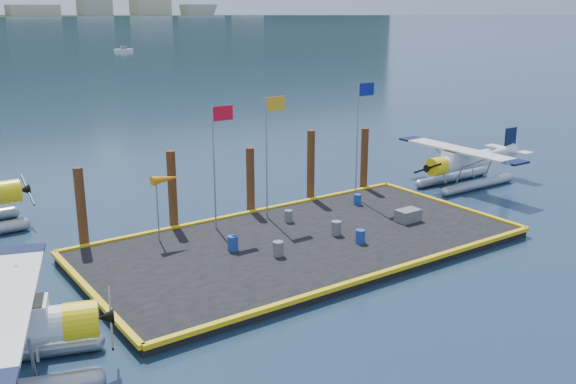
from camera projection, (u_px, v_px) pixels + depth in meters
The scene contains 20 objects.
ground at pixel (303, 248), 30.03m from camera, with size 4000.00×4000.00×0.00m, color #162D44.
dock at pixel (303, 244), 29.97m from camera, with size 20.00×10.00×0.40m, color black.
dock_bumpers at pixel (303, 238), 29.89m from camera, with size 20.25×10.25×0.18m, color gold, non-canonical shape.
seaplane_d at pixel (462, 164), 40.12m from camera, with size 8.28×9.12×3.26m.
drum_0 at pixel (233, 243), 28.60m from camera, with size 0.47×0.47×0.67m, color navy.
drum_1 at pixel (360, 236), 29.52m from camera, with size 0.44×0.44×0.62m, color navy.
drum_2 at pixel (336, 228), 30.55m from camera, with size 0.48×0.48×0.67m, color #58585D.
drum_3 at pixel (278, 249), 27.96m from camera, with size 0.47×0.47×0.66m, color #58585D.
drum_4 at pixel (358, 199), 35.31m from camera, with size 0.41×0.41×0.57m, color navy.
drum_5 at pixel (288, 216), 32.46m from camera, with size 0.42×0.42×0.59m, color #58585D.
crate at pixel (408, 215), 32.54m from camera, with size 1.21×0.81×0.61m, color #58585D.
flagpole_red at pixel (217, 148), 30.55m from camera, with size 1.14×0.08×6.00m.
flagpole_yellow at pixel (270, 139), 32.16m from camera, with size 1.14×0.08×6.20m.
flagpole_blue at pixel (360, 124), 35.41m from camera, with size 1.14×0.08×6.50m.
windsock at pixel (166, 180), 29.37m from camera, with size 1.40×0.44×3.12m.
piling_0 at pixel (81, 210), 29.06m from camera, with size 0.44×0.44×4.00m, color #442713.
piling_1 at pixel (172, 193), 31.51m from camera, with size 0.44×0.44×4.20m, color #442713.
piling_2 at pixel (250, 183), 34.03m from camera, with size 0.44×0.44×3.80m, color #442713.
piling_3 at pixel (311, 168), 36.16m from camera, with size 0.44×0.44×4.30m, color #442713.
piling_4 at pixel (364, 161), 38.40m from camera, with size 0.44×0.44×4.00m, color #442713.
Camera 1 is at (-16.63, -22.69, 10.84)m, focal length 40.00 mm.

